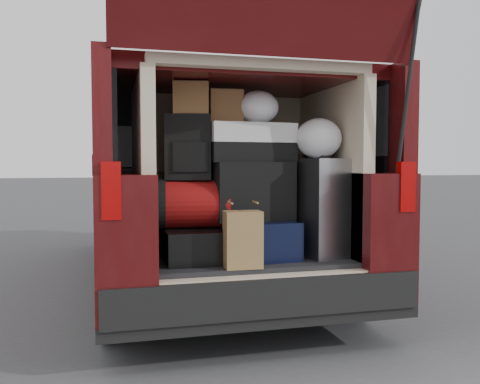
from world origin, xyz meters
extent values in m
plane|color=#3B3B3E|center=(0.00, 0.00, 0.00)|extent=(80.00, 80.00, 0.00)
cylinder|color=black|center=(-0.82, 0.40, 0.32)|extent=(0.24, 0.64, 0.64)
cylinder|color=black|center=(0.82, 0.40, 0.32)|extent=(0.24, 0.64, 0.64)
cylinder|color=black|center=(-0.82, 3.70, 0.32)|extent=(0.24, 0.64, 0.64)
cylinder|color=black|center=(0.82, 3.70, 0.32)|extent=(0.24, 0.64, 0.64)
cube|color=black|center=(0.00, 2.08, 0.26)|extent=(1.90, 4.85, 0.08)
cube|color=#410909|center=(-0.79, 2.08, 0.70)|extent=(0.33, 4.85, 0.80)
cube|color=#410909|center=(0.79, 2.08, 0.70)|extent=(0.33, 4.85, 0.80)
cube|color=#410909|center=(0.00, 2.08, 1.73)|extent=(1.82, 4.46, 0.10)
cube|color=black|center=(-0.88, 1.97, 1.44)|extent=(0.12, 4.25, 0.68)
cube|color=black|center=(0.88, 1.97, 1.44)|extent=(0.12, 4.25, 0.68)
cube|color=black|center=(0.00, -0.29, 0.40)|extent=(1.86, 0.16, 0.22)
cube|color=#990505|center=(-0.86, -0.33, 1.02)|extent=(0.10, 0.06, 0.30)
cube|color=#990505|center=(0.86, -0.33, 1.02)|extent=(0.10, 0.06, 0.30)
cube|color=black|center=(0.00, 0.28, 0.52)|extent=(1.24, 1.05, 0.06)
cube|color=beige|center=(-0.66, 0.28, 1.12)|extent=(0.08, 1.05, 1.15)
cube|color=beige|center=(0.66, 0.28, 1.12)|extent=(0.08, 1.05, 1.15)
cube|color=beige|center=(0.00, 0.83, 1.12)|extent=(1.34, 0.06, 1.15)
cube|color=beige|center=(0.00, 0.28, 1.73)|extent=(1.34, 1.05, 0.06)
cylinder|color=black|center=(0.84, -0.40, 1.65)|extent=(0.02, 0.90, 0.76)
cube|color=black|center=(0.00, 0.28, 0.28)|extent=(1.24, 1.05, 0.55)
cube|color=black|center=(-0.36, 0.12, 0.65)|extent=(0.37, 0.50, 0.20)
cube|color=black|center=(0.05, 0.14, 0.67)|extent=(0.49, 0.58, 0.24)
cube|color=silver|center=(0.46, 0.08, 0.87)|extent=(0.35, 0.47, 0.64)
cube|color=olive|center=(-0.12, -0.19, 0.72)|extent=(0.22, 0.14, 0.33)
cube|color=maroon|center=(-0.36, 0.16, 0.90)|extent=(0.50, 0.35, 0.31)
cube|color=black|center=(0.03, 0.16, 0.98)|extent=(0.55, 0.36, 0.37)
cube|color=black|center=(-0.38, 0.18, 1.26)|extent=(0.32, 0.23, 0.41)
cube|color=white|center=(0.03, 0.19, 1.29)|extent=(0.59, 0.34, 0.25)
cube|color=brown|center=(-0.36, 0.18, 1.57)|extent=(0.25, 0.22, 0.20)
cube|color=brown|center=(-0.13, 0.25, 1.53)|extent=(0.22, 0.18, 0.22)
ellipsoid|color=white|center=(0.09, 0.20, 1.53)|extent=(0.32, 0.30, 0.22)
ellipsoid|color=white|center=(0.46, 0.05, 1.32)|extent=(0.31, 0.29, 0.26)
camera|label=1|loc=(-0.88, -3.03, 1.16)|focal=38.00mm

